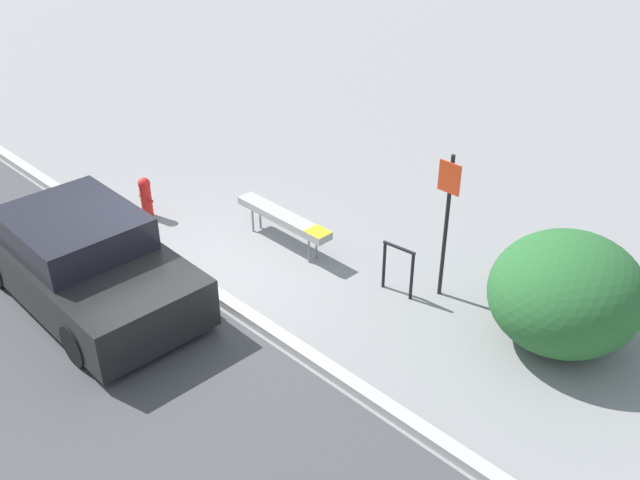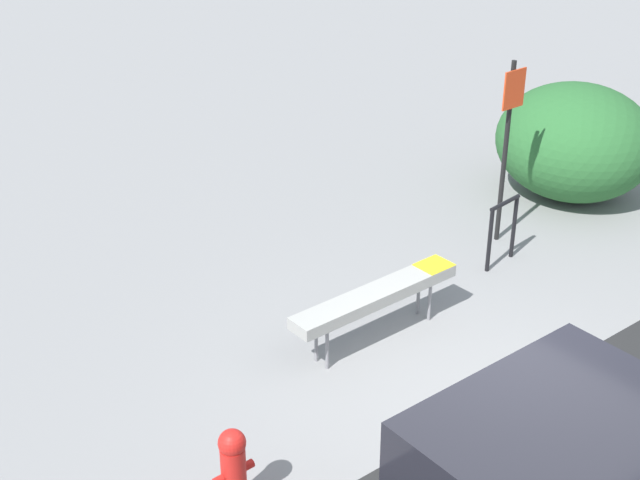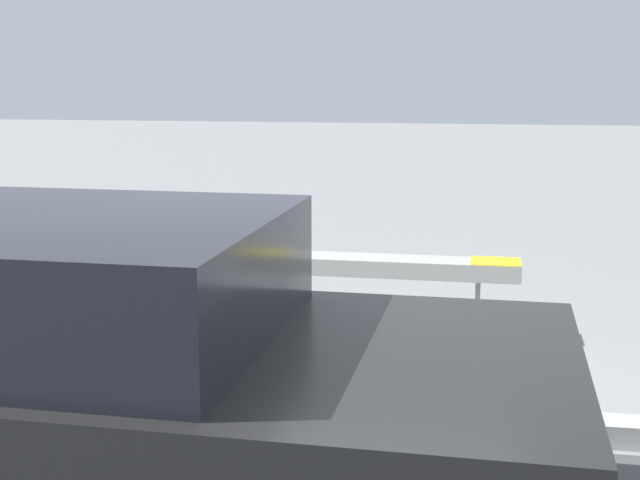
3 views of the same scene
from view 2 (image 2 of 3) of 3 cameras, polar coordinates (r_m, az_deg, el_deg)
name	(u,v)px [view 2 (image 2 of 3)]	position (r m, az deg, el deg)	size (l,w,h in m)	color
ground_plane	(492,435)	(8.19, 10.94, -12.17)	(60.00, 60.00, 0.00)	gray
curb	(493,429)	(8.15, 10.98, -11.82)	(60.00, 0.20, 0.13)	#A8A8A3
bench	(376,296)	(9.02, 3.63, -3.60)	(2.02, 0.32, 0.60)	gray
bike_rack	(503,226)	(10.67, 11.62, 0.89)	(0.55, 0.11, 0.83)	black
sign_post	(507,136)	(10.92, 11.91, 6.53)	(0.36, 0.08, 2.30)	black
fire_hydrant	(233,468)	(7.14, -5.57, -14.32)	(0.36, 0.22, 0.77)	red
shrub_hedge	(574,142)	(12.67, 15.97, 6.07)	(2.04, 2.18, 1.58)	#28602D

